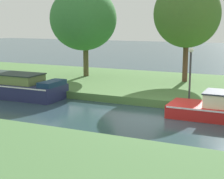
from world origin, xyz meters
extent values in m
plane|color=#293F48|center=(0.00, 0.00, 0.00)|extent=(120.00, 120.00, 0.00)
cube|color=#49713A|center=(0.00, 7.00, 0.20)|extent=(72.00, 10.00, 0.40)
cube|color=#222650|center=(-8.93, 1.20, 0.40)|extent=(6.08, 2.10, 0.81)
cube|color=white|center=(-8.93, 1.20, 0.77)|extent=(5.95, 2.13, 0.07)
cube|color=olive|center=(-8.95, 1.20, 1.05)|extent=(3.40, 1.59, 0.49)
cube|color=#25332E|center=(-8.95, 1.20, 1.32)|extent=(3.50, 1.68, 0.06)
cube|color=#132D4B|center=(-6.29, 1.20, 0.95)|extent=(0.79, 1.76, 0.28)
cylinder|color=brown|center=(-7.70, 7.54, 1.81)|extent=(0.37, 0.37, 2.83)
ellipsoid|color=#377539|center=(-7.70, 7.26, 4.43)|extent=(4.59, 4.67, 4.35)
cylinder|color=brown|center=(-0.71, 8.12, 1.97)|extent=(0.33, 0.33, 3.14)
ellipsoid|color=#446B2C|center=(-0.71, 8.11, 4.71)|extent=(4.18, 4.51, 4.23)
cylinder|color=#333338|center=(0.76, 3.00, 1.57)|extent=(0.10, 0.10, 2.34)
sphere|color=white|center=(0.76, 3.00, 2.86)|extent=(0.24, 0.24, 0.24)
cylinder|color=#433920|center=(-8.97, 2.31, 0.71)|extent=(0.18, 0.18, 0.61)
camera|label=1|loc=(4.67, -14.71, 4.24)|focal=57.44mm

